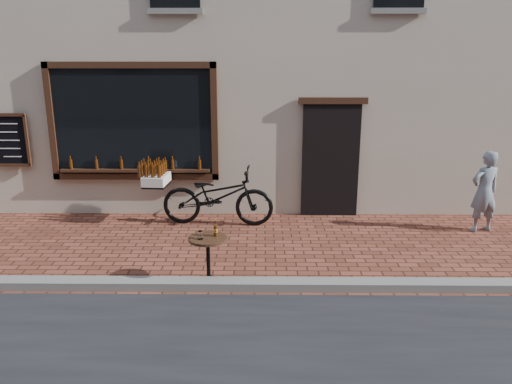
{
  "coord_description": "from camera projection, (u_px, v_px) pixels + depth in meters",
  "views": [
    {
      "loc": [
        0.56,
        -6.05,
        3.14
      ],
      "look_at": [
        0.48,
        1.2,
        1.1
      ],
      "focal_mm": 35.0,
      "sensor_mm": 36.0,
      "label": 1
    }
  ],
  "objects": [
    {
      "name": "ground",
      "position": [
        220.0,
        295.0,
        6.68
      ],
      "size": [
        90.0,
        90.0,
        0.0
      ],
      "primitive_type": "plane",
      "color": "#5B2B1D",
      "rests_on": "ground"
    },
    {
      "name": "kerb",
      "position": [
        221.0,
        284.0,
        6.85
      ],
      "size": [
        90.0,
        0.25,
        0.12
      ],
      "primitive_type": "cube",
      "color": "slate",
      "rests_on": "ground"
    },
    {
      "name": "cargo_bicycle",
      "position": [
        215.0,
        196.0,
        9.29
      ],
      "size": [
        2.5,
        0.87,
        1.17
      ],
      "rotation": [
        0.0,
        0.0,
        1.5
      ],
      "color": "black",
      "rests_on": "ground"
    },
    {
      "name": "bistro_table",
      "position": [
        208.0,
        251.0,
        6.89
      ],
      "size": [
        0.54,
        0.54,
        0.92
      ],
      "color": "black",
      "rests_on": "ground"
    },
    {
      "name": "pedestrian",
      "position": [
        484.0,
        192.0,
        8.89
      ],
      "size": [
        0.61,
        0.48,
        1.48
      ],
      "primitive_type": "imported",
      "rotation": [
        0.0,
        0.0,
        3.39
      ],
      "color": "gray",
      "rests_on": "ground"
    }
  ]
}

